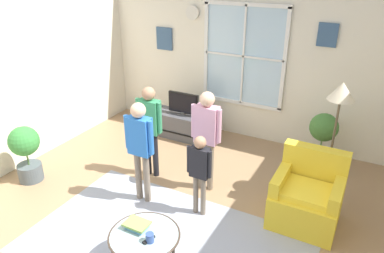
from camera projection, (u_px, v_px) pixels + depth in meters
ground_plane at (145, 243)px, 4.11m from camera, size 5.84×6.79×0.02m
back_wall at (249, 59)px, 6.04m from camera, size 5.24×0.17×2.75m
area_rug at (165, 244)px, 4.07m from camera, size 3.09×1.88×0.01m
tv_stand at (184, 126)px, 6.41m from camera, size 1.18×0.43×0.43m
television at (183, 103)px, 6.23m from camera, size 0.56×0.08×0.39m
armchair at (307, 197)px, 4.32m from camera, size 0.76×0.74×0.87m
coffee_table at (144, 237)px, 3.63m from camera, size 0.73×0.73×0.41m
book_stack at (137, 225)px, 3.70m from camera, size 0.25×0.19×0.07m
cup at (150, 238)px, 3.52m from camera, size 0.08×0.08×0.10m
remote_near_books at (149, 240)px, 3.55m from camera, size 0.07×0.15×0.02m
person_pink_shirt at (207, 130)px, 4.70m from camera, size 0.42×0.19×1.41m
person_black_shirt at (200, 167)px, 4.29m from camera, size 0.32×0.15×1.07m
person_blue_shirt at (140, 142)px, 4.47m from camera, size 0.41×0.19×1.36m
person_green_shirt at (150, 122)px, 5.03m from camera, size 0.41×0.18×1.35m
potted_plant_by_window at (323, 135)px, 5.40m from camera, size 0.42×0.42×0.85m
potted_plant_corner at (26, 150)px, 5.06m from camera, size 0.41×0.41×0.83m
floor_lamp at (340, 103)px, 4.34m from camera, size 0.32×0.32×1.59m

